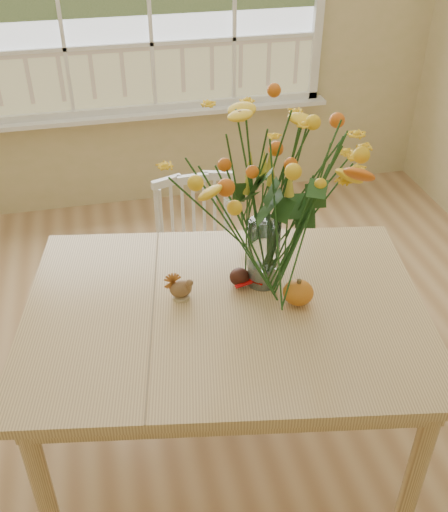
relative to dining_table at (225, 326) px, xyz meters
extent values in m
cube|color=#A87C51|center=(0.04, 0.08, -0.71)|extent=(4.00, 4.50, 0.01)
cube|color=#C6BA7E|center=(0.04, 2.33, 0.64)|extent=(4.00, 0.02, 2.70)
cube|color=white|center=(0.04, 2.26, -0.02)|extent=(2.42, 0.12, 0.03)
cube|color=tan|center=(0.00, 0.00, 0.07)|extent=(1.65, 1.31, 0.04)
cube|color=tan|center=(0.00, 0.00, 0.00)|extent=(1.52, 1.17, 0.10)
cylinder|color=tan|center=(-0.72, -0.33, -0.33)|extent=(0.07, 0.07, 0.76)
cylinder|color=tan|center=(-0.57, 0.55, -0.33)|extent=(0.07, 0.07, 0.76)
cylinder|color=tan|center=(0.57, -0.55, -0.33)|extent=(0.07, 0.07, 0.76)
cylinder|color=tan|center=(0.72, 0.33, -0.33)|extent=(0.07, 0.07, 0.76)
cube|color=white|center=(0.05, 0.74, -0.29)|extent=(0.42, 0.40, 0.05)
cube|color=white|center=(0.04, 0.90, -0.06)|extent=(0.41, 0.06, 0.46)
cylinder|color=white|center=(-0.10, 0.59, -0.51)|extent=(0.03, 0.03, 0.39)
cylinder|color=white|center=(-0.11, 0.89, -0.51)|extent=(0.03, 0.03, 0.39)
cylinder|color=white|center=(0.21, 0.60, -0.51)|extent=(0.03, 0.03, 0.39)
cylinder|color=white|center=(0.20, 0.90, -0.51)|extent=(0.03, 0.03, 0.39)
cylinder|color=white|center=(0.18, 0.12, 0.23)|extent=(0.12, 0.12, 0.28)
ellipsoid|color=#CD6618|center=(0.27, -0.03, 0.14)|extent=(0.12, 0.12, 0.09)
cylinder|color=#CCB78C|center=(-0.15, 0.09, 0.10)|extent=(0.07, 0.07, 0.01)
ellipsoid|color=brown|center=(-0.15, 0.09, 0.14)|extent=(0.09, 0.07, 0.07)
ellipsoid|color=#38160F|center=(0.08, 0.12, 0.13)|extent=(0.08, 0.08, 0.07)
camera|label=1|loc=(-0.39, -1.68, 1.52)|focal=42.00mm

